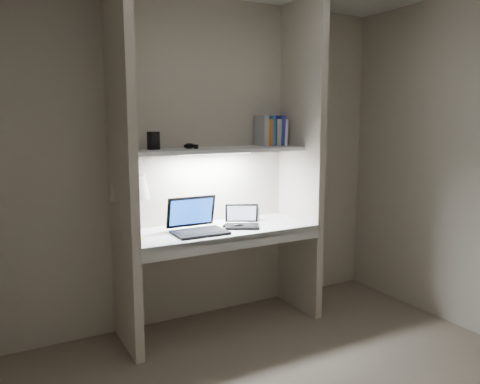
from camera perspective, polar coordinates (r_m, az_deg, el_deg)
back_wall at (r=3.70m, az=-4.25°, el=3.73°), size 3.20×0.01×2.50m
alcove_panel_left at (r=3.20m, az=-14.15°, el=2.68°), size 0.06×0.55×2.50m
alcove_panel_right at (r=3.84m, az=7.48°, el=3.85°), size 0.06×0.55×2.50m
desk at (r=3.54m, az=-2.30°, el=-4.71°), size 1.40×0.55×0.04m
desk_apron at (r=3.32m, az=-0.28°, el=-6.13°), size 1.46×0.03×0.10m
shelf at (r=3.53m, az=-3.05°, el=5.12°), size 1.40×0.36×0.03m
strip_light at (r=3.53m, az=-3.05°, el=4.76°), size 0.60×0.04×0.02m
table_lamp at (r=3.42m, az=-13.31°, el=-0.27°), size 0.28×0.28×0.42m
laptop_main at (r=3.41m, az=-5.32°, el=-3.95°), size 0.38×0.33×0.25m
laptop_netbook at (r=3.57m, az=0.23°, el=-3.61°), size 0.33×0.31×0.16m
speaker at (r=3.75m, az=1.56°, el=-2.61°), size 0.10×0.07×0.13m
mouse at (r=3.52m, az=-0.37°, el=-4.13°), size 0.12×0.09×0.04m
cable_coil at (r=3.59m, az=-1.41°, el=-4.10°), size 0.11×0.11×0.01m
sticky_note at (r=3.30m, az=-12.30°, el=-5.51°), size 0.08×0.08×0.00m
book_row at (r=3.87m, az=3.79°, el=7.37°), size 0.23×0.16×0.24m
shelf_box at (r=3.40m, az=-10.50°, el=6.17°), size 0.09×0.08×0.13m
shelf_gadget at (r=3.44m, az=-6.19°, el=5.60°), size 0.12×0.10×0.04m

